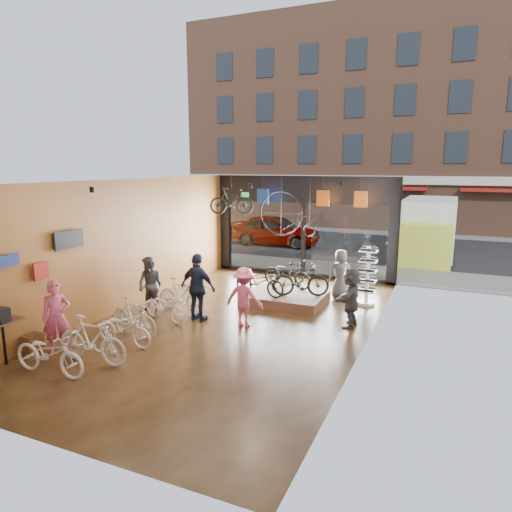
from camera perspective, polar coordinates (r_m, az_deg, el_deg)
The scene contains 36 objects.
ground_plane at distance 12.43m, azimuth -2.78°, elevation -8.51°, with size 7.00×12.00×0.04m, color black.
ceiling at distance 11.70m, azimuth -2.96°, elevation 9.48°, with size 7.00×12.00×0.04m, color black.
wall_left at distance 13.83m, azimuth -16.05°, elevation 1.32°, with size 0.04×12.00×3.80m, color brown.
wall_right at distance 10.84m, azimuth 14.03°, elevation -1.22°, with size 0.04×12.00×3.80m, color beige.
wall_back at distance 7.23m, azimuth -24.87°, elevation -8.22°, with size 7.00×0.04×3.80m, color beige.
storefront at distance 17.42m, azimuth 5.97°, elevation 3.68°, with size 7.00×0.26×3.80m, color black, non-canonical shape.
exit_sign at distance 18.07m, azimuth -1.40°, elevation 7.67°, with size 0.35×0.06×0.18m, color #198C26.
street_road at distance 26.33m, azimuth 11.88°, elevation 1.86°, with size 30.00×18.00×0.02m, color black.
sidewalk_near at distance 18.87m, azimuth 6.97°, elevation -1.44°, with size 30.00×2.40×0.12m, color slate.
sidewalk_far at distance 30.20m, azimuth 13.46°, elevation 3.11°, with size 30.00×2.00×0.12m, color slate.
opposite_building at distance 32.51m, azimuth 14.86°, elevation 15.87°, with size 26.00×5.00×14.00m, color brown.
street_car at distance 24.33m, azimuth 2.38°, elevation 3.28°, with size 1.91×4.75×1.62m, color gray.
box_truck at distance 21.68m, azimuth 20.64°, elevation 3.00°, with size 2.26×6.79×2.67m, color silver, non-canonical shape.
floor_bike_0 at distance 10.29m, azimuth -24.42°, elevation -11.01°, with size 0.61×1.75×0.92m, color beige.
floor_bike_1 at distance 10.47m, azimuth -19.79°, elevation -9.85°, with size 0.50×1.75×1.05m, color beige.
floor_bike_2 at distance 11.29m, azimuth -16.17°, elevation -8.68°, with size 0.55×1.58×0.83m, color beige.
floor_bike_3 at distance 11.83m, azimuth -15.00°, elevation -7.34°, with size 0.46×1.62×0.97m, color beige.
floor_bike_4 at distance 12.74m, azimuth -11.36°, elevation -6.20°, with size 0.54×1.54×0.81m, color beige.
floor_bike_5 at distance 13.36m, azimuth -9.34°, elevation -4.89°, with size 0.47×1.66×1.00m, color beige.
display_platform at distance 14.18m, azimuth 3.65°, elevation -5.28°, with size 2.40×1.80×0.30m, color brown.
display_bike_left at distance 13.79m, azimuth 0.44°, elevation -3.19°, with size 0.58×1.68×0.88m, color black.
display_bike_mid at distance 13.77m, azimuth 5.62°, elevation -2.96°, with size 0.48×1.70×1.02m, color black.
display_bike_right at distance 14.74m, azimuth 3.91°, elevation -2.20°, with size 0.61×1.74×0.91m, color black.
customer_0 at distance 11.25m, azimuth -23.67°, elevation -7.01°, with size 0.61×0.40×1.67m, color #CC4C72.
customer_1 at distance 13.33m, azimuth -13.07°, elevation -3.62°, with size 0.80×0.62×1.65m, color #3F3F44.
customer_2 at distance 12.47m, azimuth -7.25°, elevation -3.93°, with size 1.09×0.46×1.87m, color #161C33.
customer_3 at distance 11.95m, azimuth -1.50°, elevation -5.19°, with size 1.03×0.59×1.59m, color #CC4C72.
customer_4 at distance 14.77m, azimuth 10.53°, elevation -2.22°, with size 0.77×0.50×1.58m, color #3F3F44.
customer_5 at distance 12.22m, azimuth 11.77°, elevation -5.05°, with size 1.48×0.47×1.60m, color #3F3F44.
sunglasses_rack at distance 14.18m, azimuth 13.75°, elevation -2.47°, with size 0.53×0.43×1.79m, color white, non-canonical shape.
wall_merch at distance 11.44m, azimuth -26.54°, elevation -4.54°, with size 0.40×2.40×2.60m, color navy, non-canonical shape.
penny_farthing at distance 15.79m, azimuth 4.24°, elevation 5.12°, with size 1.96×0.06×1.56m, color black, non-canonical shape.
hung_bike at distance 16.46m, azimuth -3.08°, elevation 6.87°, with size 0.45×1.58×0.95m, color black.
jersey_left at distance 17.03m, azimuth 0.84°, elevation 7.45°, with size 0.45×0.03×0.55m, color #1E3F99.
jersey_mid at distance 16.28m, azimuth 8.37°, elevation 7.16°, with size 0.45×0.03×0.55m, color #CC5919.
jersey_right at distance 15.98m, azimuth 12.95°, elevation 6.92°, with size 0.45×0.03×0.55m, color #CC5919.
Camera 1 is at (5.23, -10.46, 4.18)m, focal length 32.00 mm.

